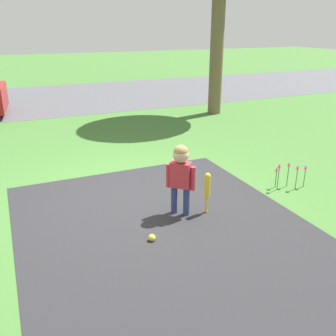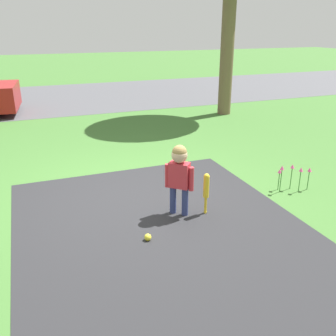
% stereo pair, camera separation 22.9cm
% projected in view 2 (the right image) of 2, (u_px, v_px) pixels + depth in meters
% --- Properties ---
extents(ground_plane, '(60.00, 60.00, 0.00)m').
position_uv_depth(ground_plane, '(133.00, 194.00, 5.59)').
color(ground_plane, '#3D6B2D').
extents(driveway_strip, '(3.51, 7.00, 0.01)m').
position_uv_depth(driveway_strip, '(215.00, 301.00, 3.43)').
color(driveway_strip, '#262628').
rests_on(driveway_strip, ground).
extents(street_strip, '(40.00, 6.00, 0.01)m').
position_uv_depth(street_strip, '(64.00, 97.00, 12.98)').
color(street_strip, '#4C4C51').
rests_on(street_strip, ground).
extents(child, '(0.31, 0.29, 0.96)m').
position_uv_depth(child, '(179.00, 170.00, 4.79)').
color(child, navy).
rests_on(child, ground).
extents(baseball_bat, '(0.08, 0.08, 0.57)m').
position_uv_depth(baseball_bat, '(206.00, 188.00, 4.90)').
color(baseball_bat, yellow).
rests_on(baseball_bat, ground).
extents(sports_ball, '(0.08, 0.08, 0.08)m').
position_uv_depth(sports_ball, '(148.00, 237.00, 4.38)').
color(sports_ball, yellow).
rests_on(sports_ball, ground).
extents(flower_bed, '(0.51, 0.24, 0.43)m').
position_uv_depth(flower_bed, '(293.00, 171.00, 5.61)').
color(flower_bed, '#38702D').
rests_on(flower_bed, ground).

